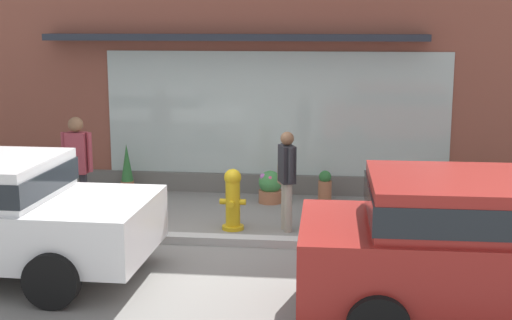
{
  "coord_description": "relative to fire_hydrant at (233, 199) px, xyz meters",
  "views": [
    {
      "loc": [
        1.91,
        -9.81,
        3.14
      ],
      "look_at": [
        0.61,
        1.2,
        0.97
      ],
      "focal_mm": 49.28,
      "sensor_mm": 36.0,
      "label": 1
    }
  ],
  "objects": [
    {
      "name": "potted_plant_trailing_edge",
      "position": [
        3.64,
        1.64,
        -0.18
      ],
      "size": [
        0.49,
        0.49,
        0.63
      ],
      "color": "#B7B2A3",
      "rests_on": "ground_plane"
    },
    {
      "name": "fire_hydrant",
      "position": [
        0.0,
        0.0,
        0.0
      ],
      "size": [
        0.4,
        0.37,
        0.95
      ],
      "color": "gold",
      "rests_on": "ground_plane"
    },
    {
      "name": "potted_plant_window_center",
      "position": [
        -3.98,
        1.75,
        -0.17
      ],
      "size": [
        0.32,
        0.32,
        0.62
      ],
      "color": "#4C4C51",
      "rests_on": "ground_plane"
    },
    {
      "name": "potted_plant_by_entrance",
      "position": [
        -2.31,
        2.07,
        -0.04
      ],
      "size": [
        0.25,
        0.25,
        0.94
      ],
      "color": "#9E6042",
      "rests_on": "ground_plane"
    },
    {
      "name": "ground_plane",
      "position": [
        -0.33,
        -0.55,
        -0.49
      ],
      "size": [
        60.0,
        60.0,
        0.0
      ],
      "primitive_type": "plane",
      "color": "gray"
    },
    {
      "name": "storefront",
      "position": [
        -0.32,
        2.63,
        2.06
      ],
      "size": [
        14.0,
        0.81,
        5.21
      ],
      "color": "brown",
      "rests_on": "ground_plane"
    },
    {
      "name": "potted_plant_corner_tall",
      "position": [
        4.55,
        1.85,
        -0.18
      ],
      "size": [
        0.32,
        0.32,
        0.56
      ],
      "color": "#9E6042",
      "rests_on": "ground_plane"
    },
    {
      "name": "parked_car_red",
      "position": [
        3.2,
        -3.09,
        0.41
      ],
      "size": [
        4.16,
        2.08,
        1.58
      ],
      "rotation": [
        0.0,
        0.0,
        0.01
      ],
      "color": "maroon",
      "rests_on": "ground_plane"
    },
    {
      "name": "pedestrian_passerby",
      "position": [
        -2.39,
        -0.16,
        0.54
      ],
      "size": [
        0.48,
        0.23,
        1.74
      ],
      "rotation": [
        0.0,
        0.0,
        0.04
      ],
      "color": "#232328",
      "rests_on": "ground_plane"
    },
    {
      "name": "potted_plant_window_left",
      "position": [
        0.41,
        1.71,
        -0.2
      ],
      "size": [
        0.41,
        0.41,
        0.58
      ],
      "color": "#9E6042",
      "rests_on": "ground_plane"
    },
    {
      "name": "pedestrian_with_handbag",
      "position": [
        0.82,
        0.06,
        0.4
      ],
      "size": [
        0.33,
        0.65,
        1.54
      ],
      "rotation": [
        0.0,
        0.0,
        1.94
      ],
      "color": "#9E9384",
      "rests_on": "ground_plane"
    },
    {
      "name": "curb_strip",
      "position": [
        -0.33,
        -0.75,
        -0.43
      ],
      "size": [
        14.0,
        0.24,
        0.12
      ],
      "primitive_type": "cube",
      "color": "#B2B2AD",
      "rests_on": "ground_plane"
    },
    {
      "name": "potted_plant_low_front",
      "position": [
        1.38,
        1.89,
        -0.21
      ],
      "size": [
        0.24,
        0.24,
        0.56
      ],
      "color": "#9E6042",
      "rests_on": "ground_plane"
    }
  ]
}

